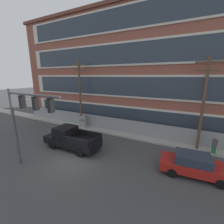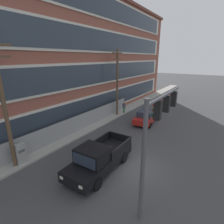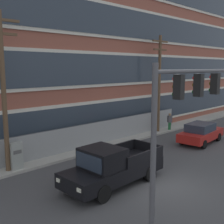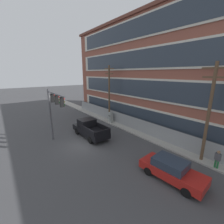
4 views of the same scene
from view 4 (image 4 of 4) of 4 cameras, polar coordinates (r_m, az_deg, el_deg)
The scene contains 11 objects.
ground_plane at distance 16.98m, azimuth -10.68°, elevation -12.39°, with size 160.00×160.00×0.00m, color #424244.
sidewalk_building_side at distance 20.92m, azimuth 7.67°, elevation -6.69°, with size 80.00×1.90×0.16m, color #9E9B93.
brick_mill_building at distance 22.12m, azimuth 33.00°, elevation 12.07°, with size 44.49×12.29×15.05m.
chain_link_fence at distance 22.07m, azimuth 4.73°, elevation -3.10°, with size 27.84×0.06×1.85m.
traffic_signal_mast at distance 16.66m, azimuth -21.29°, elevation 2.27°, with size 5.20×0.43×5.98m.
pickup_truck_black at distance 18.82m, azimuth -8.53°, elevation -6.32°, with size 5.67×2.29×2.06m.
sedan_red at distance 12.51m, azimuth 21.65°, elevation -19.66°, with size 4.72×2.23×1.56m.
utility_pole_near_corner at distance 23.07m, azimuth -1.08°, elevation 7.52°, with size 2.14×0.26×8.75m.
utility_pole_midblock at distance 14.62m, azimuth 33.05°, elevation 0.45°, with size 2.06×0.26×8.52m.
electrical_cabinet at distance 23.49m, azimuth -0.55°, elevation -2.19°, with size 0.67×0.46×1.69m.
pedestrian_near_cabinet at distance 15.16m, azimuth 35.24°, elevation -14.34°, with size 0.46×0.36×1.69m.
Camera 4 is at (13.67, -6.56, 7.64)m, focal length 24.00 mm.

